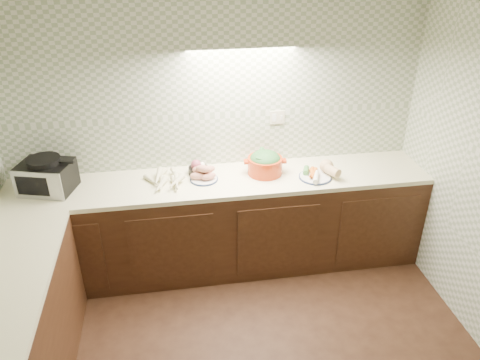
{
  "coord_description": "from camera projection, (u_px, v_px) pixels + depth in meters",
  "views": [
    {
      "loc": [
        -0.39,
        -1.97,
        2.82
      ],
      "look_at": [
        0.13,
        1.25,
        1.02
      ],
      "focal_mm": 35.0,
      "sensor_mm": 36.0,
      "label": 1
    }
  ],
  "objects": [
    {
      "name": "sweet_potato_plate",
      "position": [
        204.0,
        174.0,
        3.96
      ],
      "size": [
        0.24,
        0.24,
        0.14
      ],
      "rotation": [
        0.0,
        0.0,
        -0.15
      ],
      "color": "#162246",
      "rests_on": "counter"
    },
    {
      "name": "dutch_oven",
      "position": [
        265.0,
        163.0,
        4.03
      ],
      "size": [
        0.37,
        0.33,
        0.21
      ],
      "rotation": [
        0.0,
        0.0,
        -0.11
      ],
      "color": "#B32E0C",
      "rests_on": "counter"
    },
    {
      "name": "room",
      "position": [
        254.0,
        195.0,
        2.33
      ],
      "size": [
        3.6,
        3.6,
        2.6
      ],
      "color": "black",
      "rests_on": "ground"
    },
    {
      "name": "toaster_oven",
      "position": [
        46.0,
        176.0,
        3.76
      ],
      "size": [
        0.47,
        0.41,
        0.29
      ],
      "rotation": [
        0.0,
        0.0,
        -0.28
      ],
      "color": "black",
      "rests_on": "counter"
    },
    {
      "name": "counter",
      "position": [
        142.0,
        294.0,
        3.4
      ],
      "size": [
        3.6,
        3.6,
        0.9
      ],
      "color": "black",
      "rests_on": "ground"
    },
    {
      "name": "onion_bowl",
      "position": [
        198.0,
        169.0,
        4.05
      ],
      "size": [
        0.17,
        0.17,
        0.13
      ],
      "color": "black",
      "rests_on": "counter"
    },
    {
      "name": "veg_plate",
      "position": [
        320.0,
        171.0,
        4.02
      ],
      "size": [
        0.36,
        0.35,
        0.13
      ],
      "rotation": [
        0.0,
        0.0,
        0.33
      ],
      "color": "#162246",
      "rests_on": "counter"
    },
    {
      "name": "parsnip_pile",
      "position": [
        153.0,
        180.0,
        3.91
      ],
      "size": [
        0.33,
        0.44,
        0.07
      ],
      "color": "beige",
      "rests_on": "counter"
    }
  ]
}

